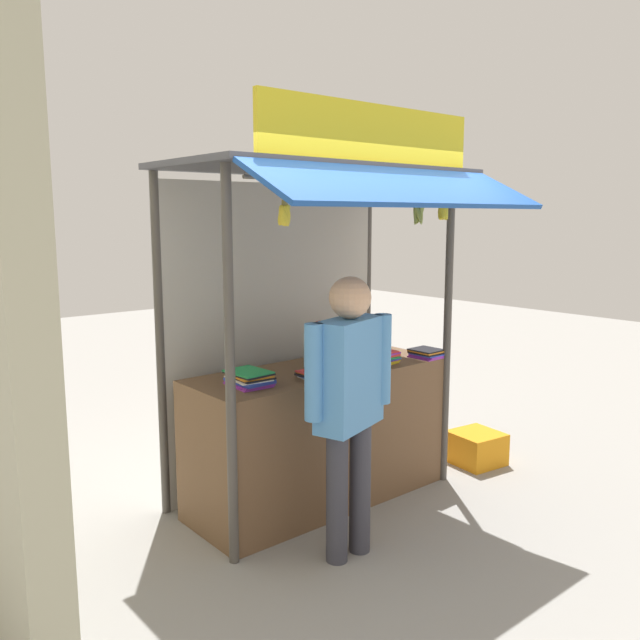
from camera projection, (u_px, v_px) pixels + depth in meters
name	position (u px, v px, depth m)	size (l,w,h in m)	color
ground_plane	(320.00, 498.00, 4.81)	(20.00, 20.00, 0.00)	gray
stall_counter	(320.00, 434.00, 4.74)	(1.94, 0.71, 0.98)	brown
stall_structure	(307.00, 271.00, 4.66)	(2.14, 1.61, 2.74)	#4C4742
water_bottle_far_right	(320.00, 342.00, 4.90)	(0.08, 0.08, 0.30)	silver
water_bottle_far_left	(309.00, 349.00, 4.69)	(0.08, 0.08, 0.28)	silver
water_bottle_rear_center	(344.00, 344.00, 4.99)	(0.07, 0.07, 0.24)	silver
magazine_stack_left	(249.00, 378.00, 4.18)	(0.26, 0.31, 0.10)	purple
magazine_stack_center	(318.00, 376.00, 4.35)	(0.21, 0.27, 0.05)	white
magazine_stack_back_left	(379.00, 356.00, 4.85)	(0.22, 0.30, 0.09)	yellow
magazine_stack_front_right	(427.00, 353.00, 5.02)	(0.23, 0.24, 0.06)	purple
banana_bunch_rightmost	(285.00, 215.00, 3.74)	(0.10, 0.09, 0.26)	#332D23
banana_bunch_inner_left	(418.00, 212.00, 4.46)	(0.10, 0.10, 0.26)	#332D23
banana_bunch_inner_right	(443.00, 210.00, 4.62)	(0.09, 0.09, 0.23)	#332D23
vendor_person	(349.00, 392.00, 3.84)	(0.65, 0.34, 1.72)	#383842
plastic_crate	(476.00, 448.00, 5.47)	(0.38, 0.38, 0.27)	orange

